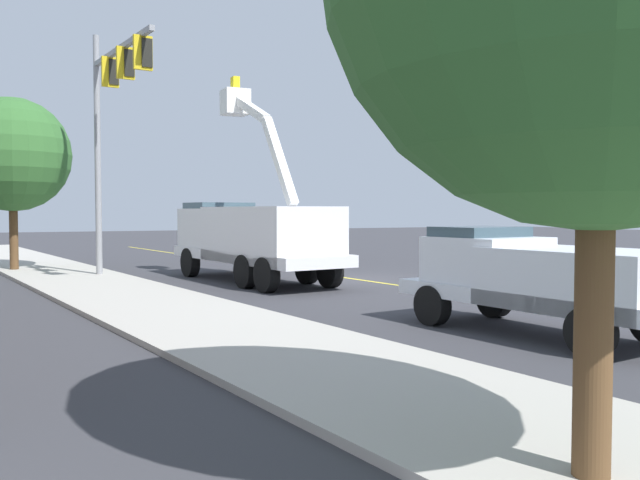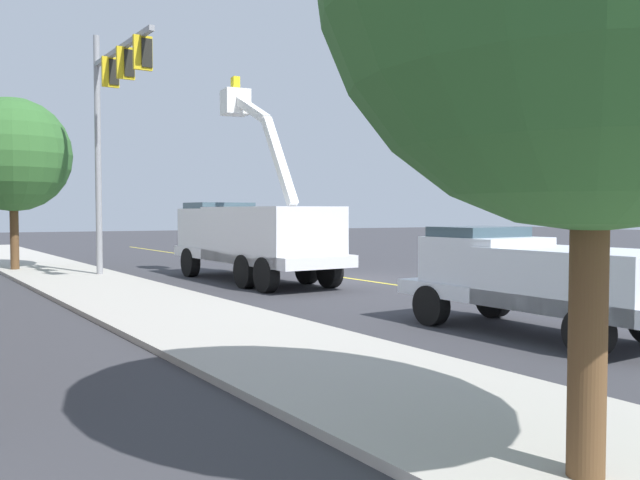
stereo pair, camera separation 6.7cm
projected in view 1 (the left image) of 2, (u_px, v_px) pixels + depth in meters
The scene contains 9 objects.
ground at pixel (355, 279), 23.20m from camera, with size 120.00×120.00×0.00m, color #38383D.
sidewalk_far_side at pixel (120, 294), 18.61m from camera, with size 60.00×3.60×0.12m, color #B2ADA3.
lane_centre_stripe at pixel (355, 279), 23.20m from camera, with size 50.00×0.16×0.01m, color yellow.
utility_bucket_truck at pixel (252, 234), 22.44m from camera, with size 8.49×3.73×7.20m.
service_pickup_truck at pixel (537, 277), 12.79m from camera, with size 5.86×2.94×2.06m.
passing_minivan at pixel (279, 240), 32.54m from camera, with size 5.04×2.62×1.69m.
traffic_cone_mid_front at pixel (241, 260), 26.91m from camera, with size 0.40×0.40×0.79m.
traffic_signal_mast at pixel (112, 106), 22.18m from camera, with size 5.77×1.15×8.59m.
street_tree_right at pixel (12, 155), 25.58m from camera, with size 4.39×4.39×6.75m.
Camera 1 is at (-20.44, 10.87, 2.40)m, focal length 37.33 mm.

